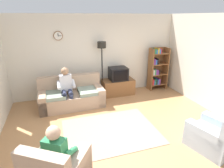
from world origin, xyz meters
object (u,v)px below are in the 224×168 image
(tv_stand, at_px, (118,87))
(person_in_left_armchair, at_px, (59,151))
(floor_lamp, at_px, (102,54))
(armchair_near_bookshelf, at_px, (215,136))
(couch, at_px, (72,96))
(bookshelf, at_px, (157,69))
(person_on_couch, at_px, (66,86))
(tv, at_px, (118,74))

(tv_stand, relative_size, person_in_left_armchair, 0.98)
(floor_lamp, xyz_separation_m, armchair_near_bookshelf, (1.47, -3.43, -1.16))
(floor_lamp, bearing_deg, person_in_left_armchair, -115.78)
(floor_lamp, xyz_separation_m, person_in_left_armchair, (-1.60, -3.30, -0.85))
(floor_lamp, relative_size, person_in_left_armchair, 1.65)
(couch, relative_size, bookshelf, 1.22)
(bookshelf, relative_size, armchair_near_bookshelf, 1.47)
(person_on_couch, relative_size, person_in_left_armchair, 1.11)
(tv, bearing_deg, bookshelf, 3.43)
(tv, distance_m, person_in_left_armchair, 3.83)
(tv_stand, distance_m, person_in_left_armchair, 3.86)
(person_in_left_armchair, bearing_deg, floor_lamp, 64.22)
(armchair_near_bookshelf, height_order, person_on_couch, person_on_couch)
(couch, xyz_separation_m, person_on_couch, (-0.14, -0.11, 0.39))
(tv, height_order, person_in_left_armchair, person_in_left_armchair)
(person_on_couch, bearing_deg, tv_stand, 16.93)
(couch, bearing_deg, person_in_left_armchair, -99.86)
(tv, distance_m, armchair_near_bookshelf, 3.47)
(tv_stand, xyz_separation_m, tv, (-0.00, -0.02, 0.49))
(floor_lamp, height_order, armchair_near_bookshelf, floor_lamp)
(tv_stand, relative_size, bookshelf, 0.70)
(person_in_left_armchair, bearing_deg, armchair_near_bookshelf, -2.35)
(floor_lamp, relative_size, armchair_near_bookshelf, 1.74)
(couch, distance_m, tv_stand, 1.71)
(tv, bearing_deg, tv_stand, 90.00)
(tv_stand, xyz_separation_m, person_in_left_armchair, (-2.13, -3.20, 0.33))
(tv, height_order, floor_lamp, floor_lamp)
(bookshelf, relative_size, person_on_couch, 1.26)
(tv_stand, xyz_separation_m, armchair_near_bookshelf, (0.94, -3.33, 0.02))
(couch, height_order, person_in_left_armchair, person_in_left_armchair)
(tv, bearing_deg, person_on_couch, -163.78)
(tv_stand, distance_m, tv, 0.49)
(tv_stand, xyz_separation_m, person_on_couch, (-1.79, -0.55, 0.43))
(bookshelf, distance_m, person_in_left_armchair, 4.92)
(couch, relative_size, armchair_near_bookshelf, 1.80)
(bookshelf, xyz_separation_m, armchair_near_bookshelf, (-0.61, -3.40, -0.50))
(person_in_left_armchair, bearing_deg, person_on_couch, 82.67)
(bookshelf, bearing_deg, floor_lamp, 179.15)
(couch, relative_size, tv, 3.19)
(armchair_near_bookshelf, height_order, person_in_left_armchair, person_in_left_armchair)
(couch, distance_m, person_on_couch, 0.42)
(tv_stand, distance_m, person_on_couch, 1.92)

